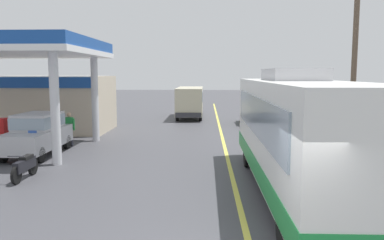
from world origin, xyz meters
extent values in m
plane|color=#424247|center=(0.00, 20.00, 0.00)|extent=(120.00, 120.00, 0.00)
cube|color=#D8CC4C|center=(0.00, 15.00, 0.00)|extent=(0.16, 50.00, 0.01)
cube|color=white|center=(1.81, 5.14, 1.88)|extent=(2.50, 11.00, 2.90)
cube|color=#1E8C3F|center=(1.81, 5.14, 0.77)|extent=(2.54, 11.04, 0.56)
cube|color=#8C9EAD|center=(0.54, 5.14, 2.33)|extent=(0.06, 9.35, 1.10)
cube|color=#8C9EAD|center=(3.08, 5.14, 2.33)|extent=(0.06, 9.35, 1.10)
cube|color=#B2B2B7|center=(1.81, 6.14, 3.51)|extent=(1.60, 2.80, 0.36)
cylinder|color=black|center=(0.71, 1.24, 0.50)|extent=(0.30, 1.00, 1.00)
cylinder|color=black|center=(0.71, 8.44, 0.50)|extent=(0.30, 1.00, 1.00)
cylinder|color=black|center=(2.91, 8.44, 0.50)|extent=(0.30, 1.00, 1.00)
cylinder|color=silver|center=(-6.73, 8.48, 2.30)|extent=(0.36, 0.36, 4.60)
cylinder|color=silver|center=(-6.73, 13.88, 2.30)|extent=(0.36, 0.36, 4.60)
cube|color=red|center=(-10.43, 11.18, 0.75)|extent=(0.70, 0.60, 1.50)
cube|color=beige|center=(-10.43, 17.38, 1.70)|extent=(7.00, 4.40, 3.40)
cube|color=#194799|center=(-10.43, 15.14, 3.05)|extent=(6.30, 0.10, 0.60)
cube|color=#B2B2B7|center=(-8.27, 10.25, 0.72)|extent=(1.70, 4.20, 0.80)
cube|color=#B2B2B7|center=(-8.27, 10.45, 1.47)|extent=(1.50, 2.31, 0.70)
cube|color=#8C9EAD|center=(-8.27, 10.45, 1.47)|extent=(1.53, 2.35, 0.49)
cylinder|color=black|center=(-9.02, 8.75, 0.32)|extent=(0.20, 0.64, 0.64)
cylinder|color=black|center=(-7.52, 8.75, 0.32)|extent=(0.20, 0.64, 0.64)
cylinder|color=black|center=(-9.02, 11.75, 0.32)|extent=(0.20, 0.64, 0.64)
cylinder|color=black|center=(-7.52, 11.75, 0.32)|extent=(0.20, 0.64, 0.64)
cube|color=#BFB799|center=(-2.21, 24.93, 1.39)|extent=(2.00, 6.00, 2.10)
cube|color=#8C9EAD|center=(-2.21, 24.93, 1.79)|extent=(2.04, 5.10, 0.80)
cube|color=#2D2D33|center=(-2.21, 21.88, 0.54)|extent=(1.90, 0.16, 0.36)
cylinder|color=black|center=(-3.09, 22.93, 0.38)|extent=(0.22, 0.76, 0.76)
cylinder|color=black|center=(-1.33, 22.93, 0.38)|extent=(0.22, 0.76, 0.76)
cylinder|color=black|center=(-3.09, 26.93, 0.38)|extent=(0.22, 0.76, 0.76)
cylinder|color=black|center=(-1.33, 26.93, 0.38)|extent=(0.22, 0.76, 0.76)
cylinder|color=black|center=(-6.99, 5.73, 0.30)|extent=(0.10, 0.60, 0.60)
cylinder|color=black|center=(-6.99, 6.93, 0.30)|extent=(0.10, 0.60, 0.60)
cube|color=black|center=(-6.99, 6.33, 0.50)|extent=(0.20, 1.30, 0.36)
cube|color=black|center=(-6.99, 6.48, 0.72)|extent=(0.24, 0.60, 0.12)
cylinder|color=#2D2D33|center=(-6.99, 5.78, 0.90)|extent=(0.55, 0.04, 0.04)
cylinder|color=#33333F|center=(-7.70, 12.42, 0.41)|extent=(0.14, 0.14, 0.82)
cylinder|color=#33333F|center=(-7.52, 12.42, 0.41)|extent=(0.14, 0.14, 0.82)
cube|color=#268C3F|center=(-7.61, 12.42, 1.12)|extent=(0.36, 0.22, 0.60)
sphere|color=tan|center=(-7.61, 12.42, 1.55)|extent=(0.22, 0.22, 0.22)
cylinder|color=#268C3F|center=(-7.84, 12.42, 1.07)|extent=(0.09, 0.09, 0.58)
cylinder|color=#268C3F|center=(-7.38, 12.42, 1.07)|extent=(0.09, 0.09, 0.58)
cylinder|color=#33333F|center=(-8.12, 9.39, 0.41)|extent=(0.14, 0.14, 0.82)
cylinder|color=#33333F|center=(-7.94, 9.39, 0.41)|extent=(0.14, 0.14, 0.82)
cube|color=#3359B2|center=(-8.03, 9.39, 1.12)|extent=(0.36, 0.22, 0.60)
sphere|color=tan|center=(-8.03, 9.39, 1.55)|extent=(0.22, 0.22, 0.22)
cylinder|color=#3359B2|center=(-8.26, 9.39, 1.07)|extent=(0.09, 0.09, 0.58)
cylinder|color=#3359B2|center=(-7.80, 9.39, 1.07)|extent=(0.09, 0.09, 0.58)
cube|color=#1E602D|center=(2.54, 21.10, 0.72)|extent=(1.70, 4.20, 0.80)
cube|color=#1E602D|center=(2.54, 21.30, 1.47)|extent=(1.50, 2.31, 0.70)
cube|color=#8C9EAD|center=(2.54, 21.30, 1.47)|extent=(1.53, 2.35, 0.49)
cylinder|color=black|center=(1.79, 19.60, 0.32)|extent=(0.20, 0.64, 0.64)
cylinder|color=black|center=(3.29, 19.60, 0.32)|extent=(0.20, 0.64, 0.64)
cylinder|color=black|center=(1.79, 22.60, 0.32)|extent=(0.20, 0.64, 0.64)
cylinder|color=black|center=(3.29, 22.60, 0.32)|extent=(0.20, 0.64, 0.64)
cylinder|color=brown|center=(5.62, 11.33, 4.27)|extent=(0.24, 0.24, 8.53)
camera|label=1|loc=(-0.91, -6.21, 3.53)|focal=36.36mm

